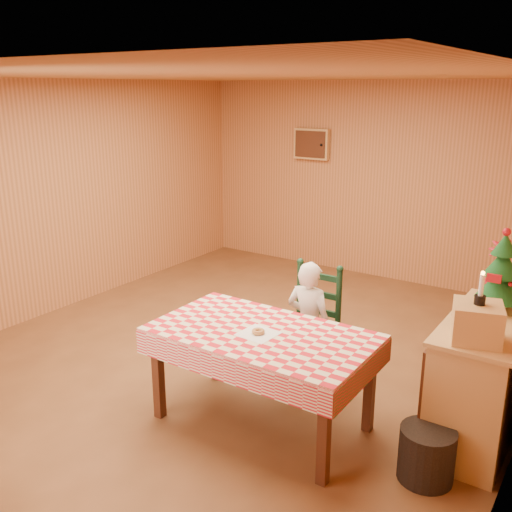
{
  "coord_description": "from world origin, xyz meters",
  "views": [
    {
      "loc": [
        2.91,
        -4.16,
        2.51
      ],
      "look_at": [
        0.0,
        0.2,
        0.95
      ],
      "focal_mm": 40.0,
      "sensor_mm": 36.0,
      "label": 1
    }
  ],
  "objects_px": {
    "ladder_chair": "(312,329)",
    "seated_child": "(309,325)",
    "shelf_unit": "(480,379)",
    "christmas_tree": "(501,273)",
    "crate": "(477,323)",
    "dining_table": "(262,342)",
    "storage_bin": "(426,454)"
  },
  "relations": [
    {
      "from": "storage_bin",
      "to": "christmas_tree",
      "type": "bearing_deg",
      "value": 80.53
    },
    {
      "from": "shelf_unit",
      "to": "crate",
      "type": "bearing_deg",
      "value": -88.77
    },
    {
      "from": "ladder_chair",
      "to": "christmas_tree",
      "type": "xyz_separation_m",
      "value": [
        1.42,
        0.22,
        0.71
      ]
    },
    {
      "from": "crate",
      "to": "christmas_tree",
      "type": "relative_size",
      "value": 0.48
    },
    {
      "from": "shelf_unit",
      "to": "storage_bin",
      "type": "distance_m",
      "value": 0.77
    },
    {
      "from": "seated_child",
      "to": "crate",
      "type": "relative_size",
      "value": 3.75
    },
    {
      "from": "seated_child",
      "to": "christmas_tree",
      "type": "xyz_separation_m",
      "value": [
        1.42,
        0.27,
        0.65
      ]
    },
    {
      "from": "christmas_tree",
      "to": "storage_bin",
      "type": "xyz_separation_m",
      "value": [
        -0.16,
        -0.95,
        -1.03
      ]
    },
    {
      "from": "shelf_unit",
      "to": "storage_bin",
      "type": "bearing_deg",
      "value": -102.08
    },
    {
      "from": "dining_table",
      "to": "shelf_unit",
      "type": "relative_size",
      "value": 1.34
    },
    {
      "from": "christmas_tree",
      "to": "crate",
      "type": "bearing_deg",
      "value": -90.0
    },
    {
      "from": "crate",
      "to": "storage_bin",
      "type": "relative_size",
      "value": 0.82
    },
    {
      "from": "shelf_unit",
      "to": "christmas_tree",
      "type": "relative_size",
      "value": 2.0
    },
    {
      "from": "shelf_unit",
      "to": "crate",
      "type": "xyz_separation_m",
      "value": [
        0.01,
        -0.4,
        0.59
      ]
    },
    {
      "from": "ladder_chair",
      "to": "shelf_unit",
      "type": "xyz_separation_m",
      "value": [
        1.41,
        -0.03,
        -0.04
      ]
    },
    {
      "from": "ladder_chair",
      "to": "storage_bin",
      "type": "xyz_separation_m",
      "value": [
        1.26,
        -0.73,
        -0.32
      ]
    },
    {
      "from": "seated_child",
      "to": "crate",
      "type": "height_order",
      "value": "crate"
    },
    {
      "from": "christmas_tree",
      "to": "seated_child",
      "type": "bearing_deg",
      "value": -169.15
    },
    {
      "from": "crate",
      "to": "storage_bin",
      "type": "distance_m",
      "value": 0.93
    },
    {
      "from": "dining_table",
      "to": "christmas_tree",
      "type": "distance_m",
      "value": 1.82
    },
    {
      "from": "shelf_unit",
      "to": "dining_table",
      "type": "bearing_deg",
      "value": -151.97
    },
    {
      "from": "crate",
      "to": "storage_bin",
      "type": "bearing_deg",
      "value": -117.88
    },
    {
      "from": "dining_table",
      "to": "ladder_chair",
      "type": "xyz_separation_m",
      "value": [
        0.0,
        0.79,
        -0.18
      ]
    },
    {
      "from": "ladder_chair",
      "to": "seated_child",
      "type": "xyz_separation_m",
      "value": [
        -0.0,
        -0.06,
        0.06
      ]
    },
    {
      "from": "crate",
      "to": "shelf_unit",
      "type": "bearing_deg",
      "value": 91.23
    },
    {
      "from": "ladder_chair",
      "to": "shelf_unit",
      "type": "height_order",
      "value": "ladder_chair"
    },
    {
      "from": "shelf_unit",
      "to": "storage_bin",
      "type": "relative_size",
      "value": 3.37
    },
    {
      "from": "shelf_unit",
      "to": "crate",
      "type": "relative_size",
      "value": 4.13
    },
    {
      "from": "shelf_unit",
      "to": "christmas_tree",
      "type": "bearing_deg",
      "value": 88.02
    },
    {
      "from": "crate",
      "to": "christmas_tree",
      "type": "bearing_deg",
      "value": 90.0
    },
    {
      "from": "dining_table",
      "to": "storage_bin",
      "type": "xyz_separation_m",
      "value": [
        1.26,
        0.05,
        -0.5
      ]
    },
    {
      "from": "seated_child",
      "to": "shelf_unit",
      "type": "height_order",
      "value": "seated_child"
    }
  ]
}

